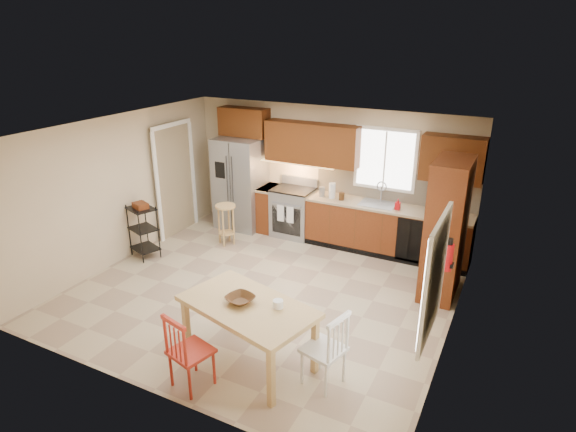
% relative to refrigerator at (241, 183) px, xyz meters
% --- Properties ---
extents(floor, '(5.50, 5.50, 0.00)m').
position_rel_refrigerator_xyz_m(floor, '(1.70, -2.12, -0.91)').
color(floor, tan).
rests_on(floor, ground).
extents(ceiling, '(5.50, 5.00, 0.02)m').
position_rel_refrigerator_xyz_m(ceiling, '(1.70, -2.12, 1.59)').
color(ceiling, silver).
rests_on(ceiling, ground).
extents(wall_back, '(5.50, 0.02, 2.50)m').
position_rel_refrigerator_xyz_m(wall_back, '(1.70, 0.38, 0.34)').
color(wall_back, '#CCB793').
rests_on(wall_back, ground).
extents(wall_front, '(5.50, 0.02, 2.50)m').
position_rel_refrigerator_xyz_m(wall_front, '(1.70, -4.62, 0.34)').
color(wall_front, '#CCB793').
rests_on(wall_front, ground).
extents(wall_left, '(0.02, 5.00, 2.50)m').
position_rel_refrigerator_xyz_m(wall_left, '(-1.05, -2.12, 0.34)').
color(wall_left, '#CCB793').
rests_on(wall_left, ground).
extents(wall_right, '(0.02, 5.00, 2.50)m').
position_rel_refrigerator_xyz_m(wall_right, '(4.45, -2.12, 0.34)').
color(wall_right, '#CCB793').
rests_on(wall_right, ground).
extents(refrigerator, '(0.92, 0.75, 1.82)m').
position_rel_refrigerator_xyz_m(refrigerator, '(0.00, 0.00, 0.00)').
color(refrigerator, gray).
rests_on(refrigerator, floor).
extents(range_stove, '(0.76, 0.63, 0.92)m').
position_rel_refrigerator_xyz_m(range_stove, '(1.15, 0.06, -0.45)').
color(range_stove, gray).
rests_on(range_stove, floor).
extents(base_cabinet_narrow, '(0.30, 0.60, 0.90)m').
position_rel_refrigerator_xyz_m(base_cabinet_narrow, '(0.60, 0.08, -0.46)').
color(base_cabinet_narrow, maroon).
rests_on(base_cabinet_narrow, floor).
extents(base_cabinet_run, '(2.92, 0.60, 0.90)m').
position_rel_refrigerator_xyz_m(base_cabinet_run, '(2.99, 0.08, -0.46)').
color(base_cabinet_run, maroon).
rests_on(base_cabinet_run, floor).
extents(dishwasher, '(0.60, 0.02, 0.78)m').
position_rel_refrigerator_xyz_m(dishwasher, '(3.55, -0.22, -0.46)').
color(dishwasher, black).
rests_on(dishwasher, floor).
extents(backsplash, '(2.92, 0.03, 0.55)m').
position_rel_refrigerator_xyz_m(backsplash, '(2.99, 0.36, 0.27)').
color(backsplash, '#C7B696').
rests_on(backsplash, wall_back).
extents(upper_over_fridge, '(1.00, 0.35, 0.55)m').
position_rel_refrigerator_xyz_m(upper_over_fridge, '(0.00, 0.20, 1.19)').
color(upper_over_fridge, '#5B2D0F').
rests_on(upper_over_fridge, wall_back).
extents(upper_left_block, '(1.80, 0.35, 0.75)m').
position_rel_refrigerator_xyz_m(upper_left_block, '(1.45, 0.20, 0.92)').
color(upper_left_block, '#5B2D0F').
rests_on(upper_left_block, wall_back).
extents(upper_right_block, '(1.00, 0.35, 0.75)m').
position_rel_refrigerator_xyz_m(upper_right_block, '(3.95, 0.20, 0.92)').
color(upper_right_block, '#5B2D0F').
rests_on(upper_right_block, wall_back).
extents(window_back, '(1.12, 0.04, 1.12)m').
position_rel_refrigerator_xyz_m(window_back, '(2.80, 0.35, 0.74)').
color(window_back, white).
rests_on(window_back, wall_back).
extents(sink, '(0.62, 0.46, 0.16)m').
position_rel_refrigerator_xyz_m(sink, '(2.80, 0.08, -0.05)').
color(sink, gray).
rests_on(sink, base_cabinet_run).
extents(undercab_glow, '(1.60, 0.30, 0.01)m').
position_rel_refrigerator_xyz_m(undercab_glow, '(1.15, 0.17, 0.52)').
color(undercab_glow, '#FFBF66').
rests_on(undercab_glow, wall_back).
extents(soap_bottle, '(0.09, 0.09, 0.19)m').
position_rel_refrigerator_xyz_m(soap_bottle, '(3.18, -0.02, 0.09)').
color(soap_bottle, red).
rests_on(soap_bottle, base_cabinet_run).
extents(paper_towel, '(0.12, 0.12, 0.28)m').
position_rel_refrigerator_xyz_m(paper_towel, '(1.95, 0.03, 0.13)').
color(paper_towel, white).
rests_on(paper_towel, base_cabinet_run).
extents(canister_steel, '(0.11, 0.11, 0.18)m').
position_rel_refrigerator_xyz_m(canister_steel, '(1.75, 0.03, 0.08)').
color(canister_steel, gray).
rests_on(canister_steel, base_cabinet_run).
extents(canister_wood, '(0.10, 0.10, 0.14)m').
position_rel_refrigerator_xyz_m(canister_wood, '(2.15, -0.00, 0.06)').
color(canister_wood, '#492B13').
rests_on(canister_wood, base_cabinet_run).
extents(pantry, '(0.50, 0.95, 2.10)m').
position_rel_refrigerator_xyz_m(pantry, '(4.13, -0.93, 0.14)').
color(pantry, maroon).
rests_on(pantry, floor).
extents(fire_extinguisher, '(0.12, 0.12, 0.36)m').
position_rel_refrigerator_xyz_m(fire_extinguisher, '(4.33, -1.98, 0.19)').
color(fire_extinguisher, red).
rests_on(fire_extinguisher, wall_right).
extents(window_right, '(0.04, 1.02, 1.32)m').
position_rel_refrigerator_xyz_m(window_right, '(4.38, -3.27, 0.54)').
color(window_right, white).
rests_on(window_right, wall_right).
extents(doorway, '(0.04, 0.95, 2.10)m').
position_rel_refrigerator_xyz_m(doorway, '(-0.97, -0.82, 0.14)').
color(doorway, '#8C7A59').
rests_on(doorway, wall_left).
extents(dining_table, '(1.78, 1.28, 0.78)m').
position_rel_refrigerator_xyz_m(dining_table, '(2.38, -3.65, -0.52)').
color(dining_table, tan).
rests_on(dining_table, floor).
extents(chair_red, '(0.54, 0.54, 0.94)m').
position_rel_refrigerator_xyz_m(chair_red, '(2.03, -4.30, -0.44)').
color(chair_red, '#B22B1B').
rests_on(chair_red, floor).
extents(chair_white, '(0.54, 0.54, 0.94)m').
position_rel_refrigerator_xyz_m(chair_white, '(3.33, -3.60, -0.44)').
color(chair_white, white).
rests_on(chair_white, floor).
extents(table_bowl, '(0.40, 0.40, 0.08)m').
position_rel_refrigerator_xyz_m(table_bowl, '(2.28, -3.65, -0.12)').
color(table_bowl, '#492B13').
rests_on(table_bowl, dining_table).
extents(table_jar, '(0.15, 0.15, 0.14)m').
position_rel_refrigerator_xyz_m(table_jar, '(2.73, -3.55, -0.09)').
color(table_jar, white).
rests_on(table_jar, dining_table).
extents(bar_stool, '(0.45, 0.45, 0.77)m').
position_rel_refrigerator_xyz_m(bar_stool, '(0.22, -0.89, -0.52)').
color(bar_stool, tan).
rests_on(bar_stool, floor).
extents(utility_cart, '(0.58, 0.52, 0.96)m').
position_rel_refrigerator_xyz_m(utility_cart, '(-0.76, -2.00, -0.43)').
color(utility_cart, black).
rests_on(utility_cart, floor).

